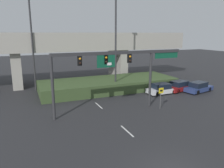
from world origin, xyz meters
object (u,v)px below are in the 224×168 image
highway_light_pole_near (116,39)px  highway_light_pole_far (32,40)px  parked_sedan_mid_right (180,86)px  speed_limit_sign (161,95)px  parked_sedan_near_right (162,89)px  signal_gantry (116,64)px  parked_sedan_far_right (199,87)px

highway_light_pole_near → highway_light_pole_far: 11.73m
highway_light_pole_near → parked_sedan_mid_right: size_ratio=2.99×
highway_light_pole_near → highway_light_pole_far: bearing=152.3°
speed_limit_sign → parked_sedan_mid_right: bearing=37.6°
speed_limit_sign → parked_sedan_near_right: speed_limit_sign is taller
highway_light_pole_near → parked_sedan_near_right: 9.38m
signal_gantry → parked_sedan_far_right: 14.99m
highway_light_pole_near → parked_sedan_far_right: highway_light_pole_near is taller
parked_sedan_far_right → speed_limit_sign: bearing=-168.0°
parked_sedan_far_right → parked_sedan_near_right: bearing=155.2°
highway_light_pole_far → parked_sedan_far_right: bearing=-24.6°
signal_gantry → parked_sedan_near_right: signal_gantry is taller
signal_gantry → parked_sedan_near_right: (8.71, 3.87, -4.49)m
parked_sedan_near_right → parked_sedan_far_right: (5.36, -1.29, 0.01)m
signal_gantry → parked_sedan_far_right: (14.07, 2.58, -4.48)m
highway_light_pole_near → parked_sedan_mid_right: bearing=-17.7°
signal_gantry → speed_limit_sign: bearing=-16.7°
parked_sedan_mid_right → highway_light_pole_near: bearing=149.7°
speed_limit_sign → parked_sedan_mid_right: speed_limit_sign is taller
speed_limit_sign → highway_light_pole_far: highway_light_pole_far is taller
signal_gantry → speed_limit_sign: 6.09m
speed_limit_sign → highway_light_pole_near: (-1.76, 8.39, 5.81)m
signal_gantry → highway_light_pole_far: highway_light_pole_far is taller
highway_light_pole_near → parked_sedan_mid_right: highway_light_pole_near is taller
highway_light_pole_far → parked_sedan_far_right: (21.47, -9.84, -6.67)m
parked_sedan_mid_right → highway_light_pole_far: bearing=144.2°
highway_light_pole_far → parked_sedan_far_right: highway_light_pole_far is taller
speed_limit_sign → highway_light_pole_near: 10.36m
parked_sedan_far_right → signal_gantry: bearing=179.1°
speed_limit_sign → parked_sedan_near_right: (3.96, 5.30, -0.95)m
parked_sedan_mid_right → speed_limit_sign: bearing=-155.0°
highway_light_pole_far → parked_sedan_near_right: bearing=-28.0°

